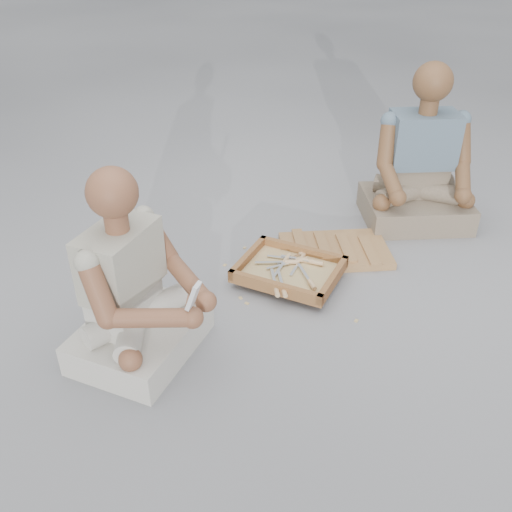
% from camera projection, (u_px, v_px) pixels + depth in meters
% --- Properties ---
extents(ground, '(60.00, 60.00, 0.00)m').
position_uv_depth(ground, '(278.00, 328.00, 2.52)').
color(ground, '#96969B').
rests_on(ground, ground).
extents(carved_panel, '(0.64, 0.52, 0.04)m').
position_uv_depth(carved_panel, '(335.00, 251.00, 3.03)').
color(carved_panel, olive).
rests_on(carved_panel, ground).
extents(tool_tray, '(0.56, 0.49, 0.06)m').
position_uv_depth(tool_tray, '(289.00, 271.00, 2.80)').
color(tool_tray, brown).
rests_on(tool_tray, carved_panel).
extents(chisel_0, '(0.22, 0.02, 0.02)m').
position_uv_depth(chisel_0, '(299.00, 260.00, 2.86)').
color(chisel_0, white).
rests_on(chisel_0, tool_tray).
extents(chisel_1, '(0.06, 0.22, 0.02)m').
position_uv_depth(chisel_1, '(301.00, 259.00, 2.88)').
color(chisel_1, white).
rests_on(chisel_1, tool_tray).
extents(chisel_2, '(0.08, 0.22, 0.02)m').
position_uv_depth(chisel_2, '(276.00, 288.00, 2.65)').
color(chisel_2, white).
rests_on(chisel_2, tool_tray).
extents(chisel_3, '(0.19, 0.14, 0.02)m').
position_uv_depth(chisel_3, '(296.00, 261.00, 2.85)').
color(chisel_3, white).
rests_on(chisel_3, tool_tray).
extents(chisel_4, '(0.12, 0.20, 0.02)m').
position_uv_depth(chisel_4, '(310.00, 282.00, 2.69)').
color(chisel_4, white).
rests_on(chisel_4, tool_tray).
extents(chisel_5, '(0.06, 0.22, 0.02)m').
position_uv_depth(chisel_5, '(285.00, 260.00, 2.85)').
color(chisel_5, white).
rests_on(chisel_5, tool_tray).
extents(chisel_6, '(0.22, 0.07, 0.02)m').
position_uv_depth(chisel_6, '(288.00, 262.00, 2.84)').
color(chisel_6, white).
rests_on(chisel_6, tool_tray).
extents(chisel_7, '(0.09, 0.21, 0.02)m').
position_uv_depth(chisel_7, '(283.00, 289.00, 2.64)').
color(chisel_7, white).
rests_on(chisel_7, tool_tray).
extents(chisel_8, '(0.22, 0.05, 0.02)m').
position_uv_depth(chisel_8, '(312.00, 262.00, 2.84)').
color(chisel_8, white).
rests_on(chisel_8, tool_tray).
extents(chisel_9, '(0.16, 0.18, 0.02)m').
position_uv_depth(chisel_9, '(302.00, 253.00, 2.92)').
color(chisel_9, white).
rests_on(chisel_9, tool_tray).
extents(wood_chip_0, '(0.02, 0.02, 0.00)m').
position_uv_depth(wood_chip_0, '(356.00, 321.00, 2.56)').
color(wood_chip_0, '#D4C37D').
rests_on(wood_chip_0, ground).
extents(wood_chip_1, '(0.02, 0.02, 0.00)m').
position_uv_depth(wood_chip_1, '(281.00, 251.00, 3.06)').
color(wood_chip_1, '#D4C37D').
rests_on(wood_chip_1, ground).
extents(wood_chip_2, '(0.02, 0.02, 0.00)m').
position_uv_depth(wood_chip_2, '(241.00, 298.00, 2.70)').
color(wood_chip_2, '#D4C37D').
rests_on(wood_chip_2, ground).
extents(wood_chip_3, '(0.02, 0.02, 0.00)m').
position_uv_depth(wood_chip_3, '(291.00, 267.00, 2.93)').
color(wood_chip_3, '#D4C37D').
rests_on(wood_chip_3, ground).
extents(wood_chip_4, '(0.02, 0.02, 0.00)m').
position_uv_depth(wood_chip_4, '(246.00, 275.00, 2.87)').
color(wood_chip_4, '#D4C37D').
rests_on(wood_chip_4, ground).
extents(wood_chip_5, '(0.02, 0.02, 0.00)m').
position_uv_depth(wood_chip_5, '(312.00, 258.00, 3.00)').
color(wood_chip_5, '#D4C37D').
rests_on(wood_chip_5, ground).
extents(wood_chip_6, '(0.02, 0.02, 0.00)m').
position_uv_depth(wood_chip_6, '(268.00, 276.00, 2.86)').
color(wood_chip_6, '#D4C37D').
rests_on(wood_chip_6, ground).
extents(wood_chip_7, '(0.02, 0.02, 0.00)m').
position_uv_depth(wood_chip_7, '(225.00, 265.00, 2.94)').
color(wood_chip_7, '#D4C37D').
rests_on(wood_chip_7, ground).
extents(wood_chip_8, '(0.02, 0.02, 0.00)m').
position_uv_depth(wood_chip_8, '(247.00, 303.00, 2.67)').
color(wood_chip_8, '#D4C37D').
rests_on(wood_chip_8, ground).
extents(wood_chip_9, '(0.02, 0.02, 0.00)m').
position_uv_depth(wood_chip_9, '(245.00, 248.00, 3.09)').
color(wood_chip_9, '#D4C37D').
rests_on(wood_chip_9, ground).
extents(wood_chip_10, '(0.02, 0.02, 0.00)m').
position_uv_depth(wood_chip_10, '(301.00, 261.00, 2.97)').
color(wood_chip_10, '#D4C37D').
rests_on(wood_chip_10, ground).
extents(craftsman, '(0.59, 0.60, 0.82)m').
position_uv_depth(craftsman, '(134.00, 295.00, 2.25)').
color(craftsman, '#B8B6AB').
rests_on(craftsman, ground).
extents(companion, '(0.68, 0.60, 0.90)m').
position_uv_depth(companion, '(420.00, 172.00, 3.21)').
color(companion, '#7C6B59').
rests_on(companion, ground).
extents(mobile_phone, '(0.06, 0.05, 0.12)m').
position_uv_depth(mobile_phone, '(193.00, 296.00, 2.05)').
color(mobile_phone, silver).
rests_on(mobile_phone, craftsman).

